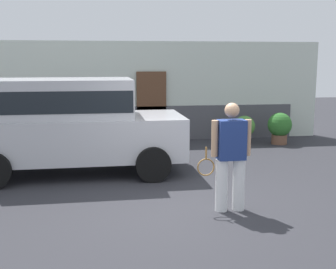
{
  "coord_description": "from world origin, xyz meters",
  "views": [
    {
      "loc": [
        -1.2,
        -6.81,
        2.45
      ],
      "look_at": [
        -0.07,
        1.2,
        1.05
      ],
      "focal_mm": 46.36,
      "sensor_mm": 36.0,
      "label": 1
    }
  ],
  "objects_px": {
    "parked_suv": "(71,121)",
    "potted_plant_secondary": "(280,127)",
    "tennis_player_man": "(231,156)",
    "potted_plant_by_porch": "(244,128)"
  },
  "relations": [
    {
      "from": "potted_plant_by_porch",
      "to": "potted_plant_secondary",
      "type": "distance_m",
      "value": 1.02
    },
    {
      "from": "tennis_player_man",
      "to": "potted_plant_by_porch",
      "type": "distance_m",
      "value": 5.99
    },
    {
      "from": "tennis_player_man",
      "to": "potted_plant_by_porch",
      "type": "xyz_separation_m",
      "value": [
        2.06,
        5.6,
        -0.47
      ]
    },
    {
      "from": "tennis_player_man",
      "to": "potted_plant_by_porch",
      "type": "height_order",
      "value": "tennis_player_man"
    },
    {
      "from": "tennis_player_man",
      "to": "potted_plant_by_porch",
      "type": "bearing_deg",
      "value": -111.97
    },
    {
      "from": "tennis_player_man",
      "to": "potted_plant_by_porch",
      "type": "relative_size",
      "value": 2.17
    },
    {
      "from": "tennis_player_man",
      "to": "potted_plant_secondary",
      "type": "distance_m",
      "value": 6.15
    },
    {
      "from": "parked_suv",
      "to": "potted_plant_secondary",
      "type": "bearing_deg",
      "value": 22.63
    },
    {
      "from": "parked_suv",
      "to": "potted_plant_secondary",
      "type": "distance_m",
      "value": 6.34
    },
    {
      "from": "tennis_player_man",
      "to": "potted_plant_secondary",
      "type": "height_order",
      "value": "tennis_player_man"
    }
  ]
}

